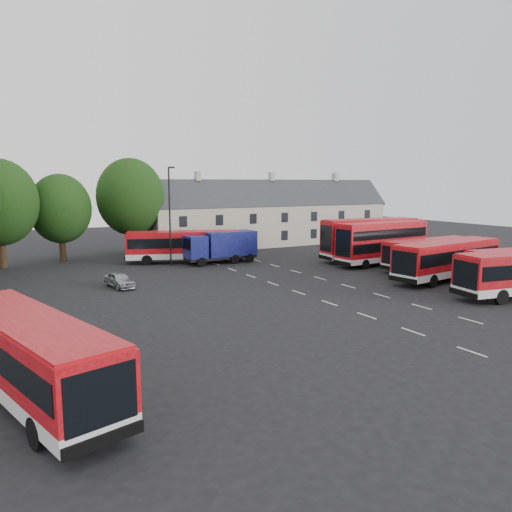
# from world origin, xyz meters

# --- Properties ---
(ground) EXTENTS (140.00, 140.00, 0.00)m
(ground) POSITION_xyz_m (0.00, 0.00, 0.00)
(ground) COLOR black
(ground) RESTS_ON ground
(lane_markings) EXTENTS (5.15, 33.80, 0.01)m
(lane_markings) POSITION_xyz_m (2.50, 2.00, 0.01)
(lane_markings) COLOR beige
(lane_markings) RESTS_ON ground
(terrace_houses) EXTENTS (35.70, 7.13, 10.06)m
(terrace_houses) POSITION_xyz_m (14.00, 30.00, 3.86)
(terrace_houses) COLOR beige
(terrace_houses) RESTS_ON ground
(bus_row_c) EXTENTS (12.53, 4.37, 3.47)m
(bus_row_c) POSITION_xyz_m (14.46, -0.03, 2.09)
(bus_row_c) COLOR silver
(bus_row_c) RESTS_ON ground
(bus_row_d) EXTENTS (10.61, 4.02, 2.93)m
(bus_row_d) POSITION_xyz_m (15.81, 1.83, 1.76)
(bus_row_d) COLOR silver
(bus_row_d) RESTS_ON ground
(bus_row_e) EXTENTS (10.96, 3.02, 3.07)m
(bus_row_e) POSITION_xyz_m (17.25, 4.54, 1.85)
(bus_row_e) COLOR silver
(bus_row_e) RESTS_ON ground
(bus_dd_south) EXTENTS (11.17, 3.22, 4.53)m
(bus_dd_south) POSITION_xyz_m (15.28, 9.15, 2.58)
(bus_dd_south) COLOR silver
(bus_dd_south) RESTS_ON ground
(bus_dd_north) EXTENTS (11.57, 3.67, 4.66)m
(bus_dd_north) POSITION_xyz_m (16.06, 11.92, 2.66)
(bus_dd_north) COLOR silver
(bus_dd_north) RESTS_ON ground
(bus_west) EXTENTS (5.80, 12.41, 3.42)m
(bus_west) POSITION_xyz_m (-20.33, -9.39, 2.06)
(bus_west) COLOR silver
(bus_west) RESTS_ON ground
(bus_north) EXTENTS (12.32, 6.53, 3.42)m
(bus_north) POSITION_xyz_m (-2.61, 20.68, 2.05)
(bus_north) COLOR silver
(bus_north) RESTS_ON ground
(box_truck) EXTENTS (7.80, 2.54, 3.40)m
(box_truck) POSITION_xyz_m (0.87, 18.28, 1.91)
(box_truck) COLOR black
(box_truck) RESTS_ON ground
(silver_car) EXTENTS (2.12, 3.95, 1.28)m
(silver_car) POSITION_xyz_m (-11.97, 10.76, 0.64)
(silver_car) COLOR #9EA0A5
(silver_car) RESTS_ON ground
(lamppost) EXTENTS (0.71, 0.31, 10.25)m
(lamppost) POSITION_xyz_m (-4.56, 19.16, 5.47)
(lamppost) COLOR black
(lamppost) RESTS_ON ground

